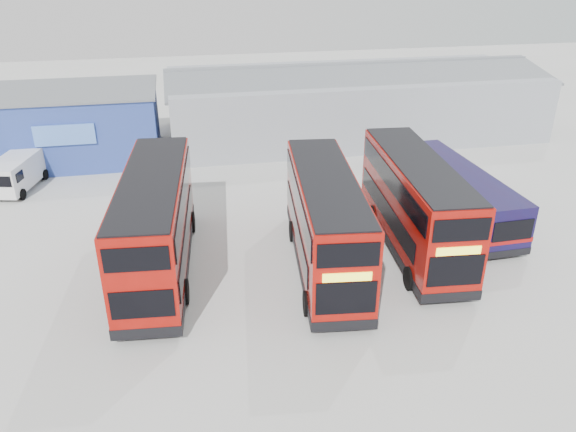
{
  "coord_description": "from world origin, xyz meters",
  "views": [
    {
      "loc": [
        -6.45,
        -24.54,
        14.46
      ],
      "look_at": [
        -1.4,
        0.52,
        2.1
      ],
      "focal_mm": 35.0,
      "sensor_mm": 36.0,
      "label": 1
    }
  ],
  "objects_px": {
    "office_block": "(74,124)",
    "double_decker_right": "(415,205)",
    "double_decker_left": "(156,225)",
    "double_decker_centre": "(325,224)",
    "maintenance_shed": "(352,102)",
    "panel_van": "(17,172)",
    "single_decker_blue": "(458,194)"
  },
  "relations": [
    {
      "from": "maintenance_shed",
      "to": "panel_van",
      "type": "xyz_separation_m",
      "value": [
        -25.02,
        -7.71,
        -1.39
      ]
    },
    {
      "from": "office_block",
      "to": "double_decker_right",
      "type": "height_order",
      "value": "office_block"
    },
    {
      "from": "single_decker_blue",
      "to": "double_decker_centre",
      "type": "bearing_deg",
      "value": 22.23
    },
    {
      "from": "office_block",
      "to": "double_decker_right",
      "type": "xyz_separation_m",
      "value": [
        19.1,
        -18.17,
        -0.17
      ]
    },
    {
      "from": "double_decker_right",
      "to": "single_decker_blue",
      "type": "height_order",
      "value": "double_decker_right"
    },
    {
      "from": "double_decker_left",
      "to": "single_decker_blue",
      "type": "height_order",
      "value": "double_decker_left"
    },
    {
      "from": "office_block",
      "to": "double_decker_left",
      "type": "distance_m",
      "value": 19.01
    },
    {
      "from": "office_block",
      "to": "double_decker_centre",
      "type": "height_order",
      "value": "office_block"
    },
    {
      "from": "double_decker_left",
      "to": "panel_van",
      "type": "bearing_deg",
      "value": -48.4
    },
    {
      "from": "maintenance_shed",
      "to": "double_decker_right",
      "type": "height_order",
      "value": "maintenance_shed"
    },
    {
      "from": "office_block",
      "to": "maintenance_shed",
      "type": "bearing_deg",
      "value": 5.21
    },
    {
      "from": "double_decker_left",
      "to": "single_decker_blue",
      "type": "xyz_separation_m",
      "value": [
        17.0,
        2.73,
        -1.01
      ]
    },
    {
      "from": "double_decker_left",
      "to": "double_decker_right",
      "type": "xyz_separation_m",
      "value": [
        13.0,
        -0.16,
        -0.06
      ]
    },
    {
      "from": "office_block",
      "to": "single_decker_blue",
      "type": "bearing_deg",
      "value": -33.47
    },
    {
      "from": "double_decker_right",
      "to": "single_decker_blue",
      "type": "xyz_separation_m",
      "value": [
        4.0,
        2.9,
        -0.94
      ]
    },
    {
      "from": "double_decker_right",
      "to": "panel_van",
      "type": "xyz_separation_m",
      "value": [
        -22.12,
        12.46,
        -1.2
      ]
    },
    {
      "from": "maintenance_shed",
      "to": "panel_van",
      "type": "relative_size",
      "value": 5.78
    },
    {
      "from": "office_block",
      "to": "maintenance_shed",
      "type": "relative_size",
      "value": 0.4
    },
    {
      "from": "maintenance_shed",
      "to": "single_decker_blue",
      "type": "distance_m",
      "value": 17.35
    },
    {
      "from": "double_decker_right",
      "to": "maintenance_shed",
      "type": "bearing_deg",
      "value": 86.69
    },
    {
      "from": "maintenance_shed",
      "to": "double_decker_left",
      "type": "distance_m",
      "value": 25.56
    },
    {
      "from": "maintenance_shed",
      "to": "double_decker_right",
      "type": "distance_m",
      "value": 20.38
    },
    {
      "from": "maintenance_shed",
      "to": "office_block",
      "type": "bearing_deg",
      "value": -174.79
    },
    {
      "from": "office_block",
      "to": "double_decker_right",
      "type": "bearing_deg",
      "value": -43.56
    },
    {
      "from": "double_decker_left",
      "to": "double_decker_centre",
      "type": "xyz_separation_m",
      "value": [
        7.98,
        -1.25,
        -0.07
      ]
    },
    {
      "from": "maintenance_shed",
      "to": "double_decker_left",
      "type": "bearing_deg",
      "value": -128.47
    },
    {
      "from": "double_decker_left",
      "to": "maintenance_shed",
      "type": "bearing_deg",
      "value": -123.43
    },
    {
      "from": "double_decker_centre",
      "to": "panel_van",
      "type": "distance_m",
      "value": 21.84
    },
    {
      "from": "double_decker_right",
      "to": "panel_van",
      "type": "bearing_deg",
      "value": 155.47
    },
    {
      "from": "double_decker_centre",
      "to": "maintenance_shed",
      "type": "bearing_deg",
      "value": 76.0
    },
    {
      "from": "panel_van",
      "to": "double_decker_right",
      "type": "bearing_deg",
      "value": -16.09
    },
    {
      "from": "office_block",
      "to": "double_decker_centre",
      "type": "distance_m",
      "value": 23.85
    }
  ]
}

